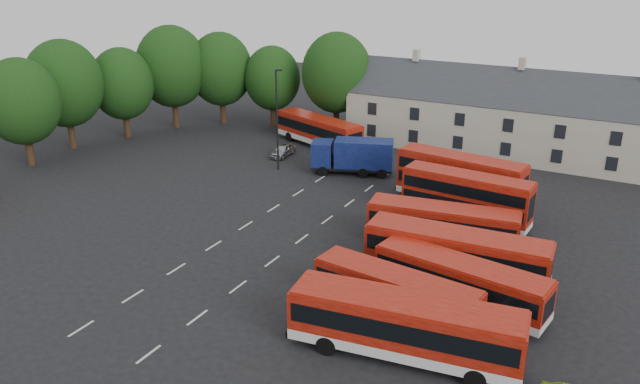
{
  "coord_description": "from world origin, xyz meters",
  "views": [
    {
      "loc": [
        25.97,
        -33.77,
        19.66
      ],
      "look_at": [
        4.32,
        6.07,
        2.2
      ],
      "focal_mm": 35.0,
      "sensor_mm": 36.0,
      "label": 1
    }
  ],
  "objects": [
    {
      "name": "bus_row_b",
      "position": [
        14.95,
        -4.45,
        1.67
      ],
      "size": [
        10.05,
        3.4,
        2.79
      ],
      "rotation": [
        0.0,
        0.0,
        -0.12
      ],
      "color": "silver",
      "rests_on": "ground"
    },
    {
      "name": "bus_row_e",
      "position": [
        14.31,
        5.93,
        1.79
      ],
      "size": [
        10.79,
        3.97,
        2.98
      ],
      "rotation": [
        0.0,
        0.0,
        0.15
      ],
      "color": "silver",
      "rests_on": "ground"
    },
    {
      "name": "bus_dd_north",
      "position": [
        13.14,
        13.87,
        2.45
      ],
      "size": [
        10.72,
        3.76,
        4.3
      ],
      "rotation": [
        0.0,
        0.0,
        -0.13
      ],
      "color": "silver",
      "rests_on": "ground"
    },
    {
      "name": "bus_row_a",
      "position": [
        16.8,
        -7.82,
        2.03
      ],
      "size": [
        12.17,
        4.27,
        3.37
      ],
      "rotation": [
        0.0,
        0.0,
        0.13
      ],
      "color": "silver",
      "rests_on": "ground"
    },
    {
      "name": "bus_dd_south",
      "position": [
        14.64,
        10.55,
        2.3
      ],
      "size": [
        9.96,
        2.95,
        4.03
      ],
      "rotation": [
        0.0,
        0.0,
        -0.07
      ],
      "color": "silver",
      "rests_on": "ground"
    },
    {
      "name": "bus_row_c",
      "position": [
        17.82,
        -1.54,
        1.76
      ],
      "size": [
        10.62,
        3.9,
        2.94
      ],
      "rotation": [
        0.0,
        0.0,
        -0.15
      ],
      "color": "silver",
      "rests_on": "ground"
    },
    {
      "name": "lane_markings",
      "position": [
        2.5,
        2.0,
        0.01
      ],
      "size": [
        5.15,
        33.8,
        0.01
      ],
      "color": "beige",
      "rests_on": "ground"
    },
    {
      "name": "silver_car",
      "position": [
        -6.72,
        18.37,
        0.62
      ],
      "size": [
        1.65,
        3.7,
        1.24
      ],
      "primitive_type": "imported",
      "rotation": [
        0.0,
        0.0,
        0.05
      ],
      "color": "#AAADB2",
      "rests_on": "ground"
    },
    {
      "name": "bus_north",
      "position": [
        -5.2,
        23.24,
        1.91
      ],
      "size": [
        11.44,
        6.26,
        3.18
      ],
      "rotation": [
        0.0,
        0.0,
        -0.35
      ],
      "color": "silver",
      "rests_on": "ground"
    },
    {
      "name": "terrace_houses",
      "position": [
        14.0,
        30.0,
        3.86
      ],
      "size": [
        35.7,
        7.13,
        10.06
      ],
      "color": "beige",
      "rests_on": "ground"
    },
    {
      "name": "box_truck",
      "position": [
        2.03,
        16.92,
        1.86
      ],
      "size": [
        7.94,
        4.85,
        3.32
      ],
      "rotation": [
        0.0,
        0.0,
        0.35
      ],
      "color": "black",
      "rests_on": "ground"
    },
    {
      "name": "treeline",
      "position": [
        -20.74,
        19.36,
        6.68
      ],
      "size": [
        29.92,
        32.59,
        12.01
      ],
      "color": "black",
      "rests_on": "ground"
    },
    {
      "name": "lamppost",
      "position": [
        -4.89,
        14.59,
        5.17
      ],
      "size": [
        0.66,
        0.44,
        9.69
      ],
      "rotation": [
        0.0,
        0.0,
        0.4
      ],
      "color": "black",
      "rests_on": "ground"
    },
    {
      "name": "bus_row_d",
      "position": [
        16.62,
        1.55,
        1.96
      ],
      "size": [
        11.69,
        3.39,
        3.26
      ],
      "rotation": [
        0.0,
        0.0,
        0.06
      ],
      "color": "silver",
      "rests_on": "ground"
    },
    {
      "name": "ground",
      "position": [
        0.0,
        0.0,
        0.0
      ],
      "size": [
        140.0,
        140.0,
        0.0
      ],
      "primitive_type": "plane",
      "color": "black",
      "rests_on": "ground"
    }
  ]
}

